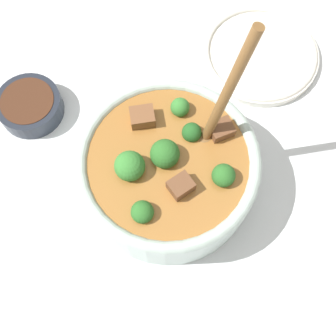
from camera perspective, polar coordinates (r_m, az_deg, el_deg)
ground_plane at (r=0.60m, az=0.00°, el=-2.04°), size 4.00×4.00×0.00m
stew_bowl at (r=0.55m, az=0.02°, el=-0.19°), size 0.23×0.23×0.27m
condiment_bowl at (r=0.66m, az=-18.23°, el=8.06°), size 0.10×0.10×0.03m
empty_plate at (r=0.71m, az=12.36°, el=14.87°), size 0.19×0.19×0.02m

